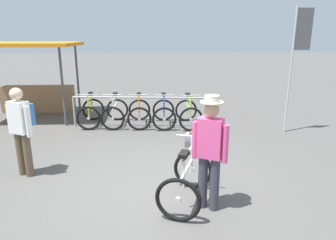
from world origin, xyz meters
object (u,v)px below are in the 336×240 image
(market_stall, at_px, (31,72))
(banner_flag, at_px, (298,47))
(pedestrian_with_backpack, at_px, (21,126))
(racked_bike_orange, at_px, (139,113))
(featured_bicycle, at_px, (188,171))
(racked_bike_lime, at_px, (188,113))
(racked_bike_yellow, at_px, (91,112))
(racked_bike_blue, at_px, (164,113))
(racked_bike_white, at_px, (115,113))
(person_with_featured_bike, at_px, (210,149))

(market_stall, bearing_deg, banner_flag, -13.88)
(banner_flag, bearing_deg, pedestrian_with_backpack, -156.98)
(racked_bike_orange, bearing_deg, banner_flag, -9.23)
(featured_bicycle, bearing_deg, racked_bike_lime, 85.30)
(racked_bike_yellow, relative_size, racked_bike_blue, 1.07)
(racked_bike_blue, height_order, featured_bicycle, featured_bicycle)
(racked_bike_blue, bearing_deg, pedestrian_with_backpack, -129.11)
(racked_bike_blue, distance_m, pedestrian_with_backpack, 4.09)
(racked_bike_blue, bearing_deg, banner_flag, -10.45)
(racked_bike_white, xyz_separation_m, person_with_featured_bike, (2.05, -4.41, 0.58))
(racked_bike_blue, height_order, market_stall, market_stall)
(racked_bike_lime, relative_size, featured_bicycle, 0.90)
(racked_bike_orange, bearing_deg, pedestrian_with_backpack, -120.26)
(racked_bike_orange, height_order, person_with_featured_bike, person_with_featured_bike)
(racked_bike_white, xyz_separation_m, featured_bicycle, (1.77, -4.14, 0.12))
(racked_bike_yellow, height_order, featured_bicycle, featured_bicycle)
(featured_bicycle, bearing_deg, racked_bike_yellow, 120.51)
(racked_bike_white, relative_size, pedestrian_with_backpack, 0.67)
(racked_bike_blue, height_order, person_with_featured_bike, person_with_featured_bike)
(racked_bike_yellow, relative_size, market_stall, 0.37)
(featured_bicycle, height_order, banner_flag, banner_flag)
(pedestrian_with_backpack, relative_size, banner_flag, 0.51)
(featured_bicycle, relative_size, pedestrian_with_backpack, 0.76)
(racked_bike_lime, bearing_deg, market_stall, 165.25)
(racked_bike_white, distance_m, person_with_featured_bike, 4.90)
(racked_bike_yellow, bearing_deg, racked_bike_white, -3.22)
(racked_bike_orange, relative_size, banner_flag, 0.36)
(racked_bike_blue, height_order, racked_bike_lime, same)
(market_stall, bearing_deg, racked_bike_orange, -19.12)
(racked_bike_white, height_order, market_stall, market_stall)
(racked_bike_orange, distance_m, racked_bike_lime, 1.40)
(racked_bike_lime, bearing_deg, racked_bike_orange, 176.78)
(racked_bike_yellow, height_order, racked_bike_white, same)
(featured_bicycle, bearing_deg, racked_bike_blue, 95.17)
(racked_bike_orange, xyz_separation_m, banner_flag, (4.07, -0.66, 1.86))
(racked_bike_white, distance_m, market_stall, 3.17)
(racked_bike_orange, distance_m, racked_bike_blue, 0.70)
(racked_bike_white, distance_m, racked_bike_blue, 1.40)
(racked_bike_lime, height_order, featured_bicycle, featured_bicycle)
(pedestrian_with_backpack, bearing_deg, racked_bike_orange, 59.74)
(racked_bike_blue, xyz_separation_m, pedestrian_with_backpack, (-2.56, -3.14, 0.57))
(racked_bike_white, bearing_deg, featured_bicycle, -66.91)
(racked_bike_white, height_order, pedestrian_with_backpack, pedestrian_with_backpack)
(racked_bike_yellow, bearing_deg, featured_bicycle, -59.49)
(racked_bike_lime, bearing_deg, person_with_featured_bike, -90.63)
(racked_bike_white, bearing_deg, market_stall, 157.21)
(racked_bike_blue, height_order, banner_flag, banner_flag)
(market_stall, bearing_deg, racked_bike_blue, -16.59)
(racked_bike_lime, relative_size, market_stall, 0.35)
(racked_bike_orange, height_order, banner_flag, banner_flag)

